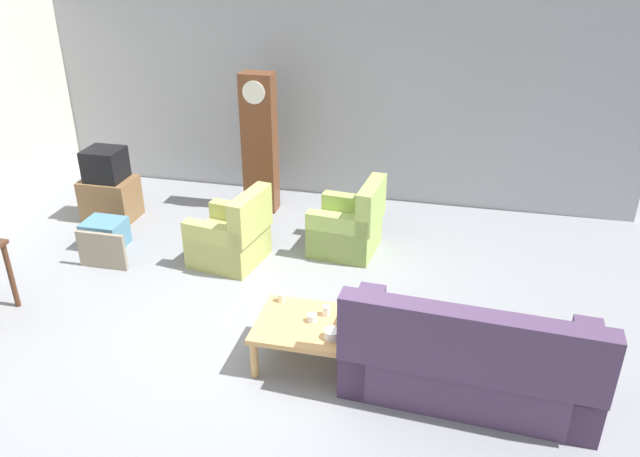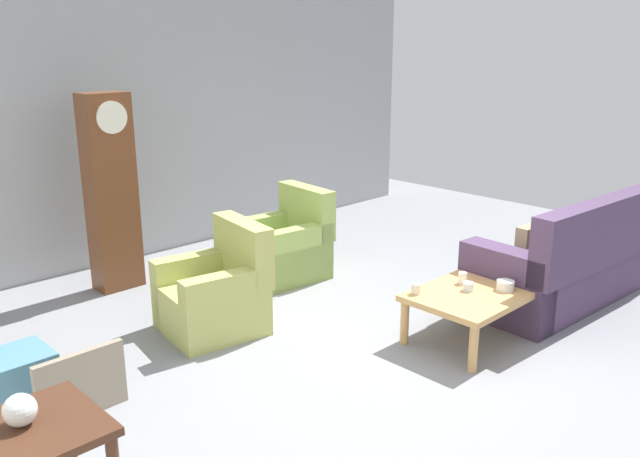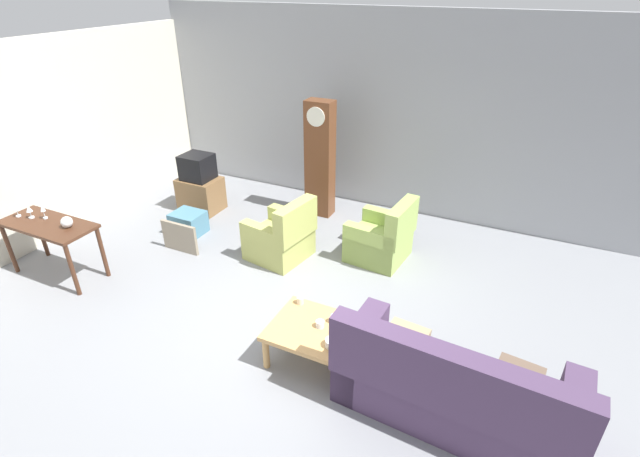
{
  "view_description": "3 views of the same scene",
  "coord_description": "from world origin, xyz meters",
  "px_view_note": "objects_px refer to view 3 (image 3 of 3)",
  "views": [
    {
      "loc": [
        1.77,
        -4.86,
        3.72
      ],
      "look_at": [
        0.49,
        0.62,
        0.9
      ],
      "focal_mm": 35.05,
      "sensor_mm": 36.0,
      "label": 1
    },
    {
      "loc": [
        -3.7,
        -3.02,
        2.38
      ],
      "look_at": [
        -0.03,
        0.75,
        0.87
      ],
      "focal_mm": 36.72,
      "sensor_mm": 36.0,
      "label": 2
    },
    {
      "loc": [
        2.23,
        -3.64,
        3.61
      ],
      "look_at": [
        -0.04,
        1.11,
        0.72
      ],
      "focal_mm": 26.1,
      "sensor_mm": 36.0,
      "label": 3
    }
  ],
  "objects_px": {
    "wine_glass_short": "(43,210)",
    "glass_dome_cloche": "(67,222)",
    "framed_picture_leaning": "(180,237)",
    "wine_glass_mid": "(29,210)",
    "armchair_olive_near": "(281,238)",
    "storage_box_blue": "(189,223)",
    "cup_blue_rimmed": "(320,324)",
    "cup_cream_tall": "(300,300)",
    "coffee_table_wood": "(317,333)",
    "console_table_dark": "(49,231)",
    "armchair_olive_far": "(382,240)",
    "tv_stand_cabinet": "(201,194)",
    "bowl_white_stacked": "(332,343)",
    "grandfather_clock": "(320,160)",
    "couch_floral": "(453,391)",
    "wine_glass_tall": "(16,209)",
    "cup_white_porcelain": "(334,319)",
    "tv_crt": "(197,167)"
  },
  "relations": [
    {
      "from": "armchair_olive_near",
      "to": "wine_glass_mid",
      "type": "distance_m",
      "value": 3.32
    },
    {
      "from": "framed_picture_leaning",
      "to": "storage_box_blue",
      "type": "distance_m",
      "value": 0.55
    },
    {
      "from": "cup_blue_rimmed",
      "to": "bowl_white_stacked",
      "type": "relative_size",
      "value": 0.62
    },
    {
      "from": "coffee_table_wood",
      "to": "cup_white_porcelain",
      "type": "height_order",
      "value": "cup_white_porcelain"
    },
    {
      "from": "wine_glass_short",
      "to": "cup_blue_rimmed",
      "type": "bearing_deg",
      "value": 0.18
    },
    {
      "from": "wine_glass_short",
      "to": "bowl_white_stacked",
      "type": "bearing_deg",
      "value": -2.57
    },
    {
      "from": "armchair_olive_near",
      "to": "framed_picture_leaning",
      "type": "relative_size",
      "value": 1.53
    },
    {
      "from": "wine_glass_short",
      "to": "glass_dome_cloche",
      "type": "bearing_deg",
      "value": -4.24
    },
    {
      "from": "coffee_table_wood",
      "to": "console_table_dark",
      "type": "distance_m",
      "value": 3.86
    },
    {
      "from": "tv_stand_cabinet",
      "to": "storage_box_blue",
      "type": "distance_m",
      "value": 0.85
    },
    {
      "from": "cup_cream_tall",
      "to": "bowl_white_stacked",
      "type": "height_order",
      "value": "cup_cream_tall"
    },
    {
      "from": "armchair_olive_near",
      "to": "glass_dome_cloche",
      "type": "xyz_separation_m",
      "value": [
        -2.16,
        -1.63,
        0.55
      ]
    },
    {
      "from": "cup_blue_rimmed",
      "to": "cup_cream_tall",
      "type": "distance_m",
      "value": 0.44
    },
    {
      "from": "tv_stand_cabinet",
      "to": "storage_box_blue",
      "type": "relative_size",
      "value": 1.42
    },
    {
      "from": "cup_cream_tall",
      "to": "grandfather_clock",
      "type": "bearing_deg",
      "value": 111.54
    },
    {
      "from": "wine_glass_mid",
      "to": "wine_glass_short",
      "type": "bearing_deg",
      "value": 19.98
    },
    {
      "from": "armchair_olive_near",
      "to": "console_table_dark",
      "type": "xyz_separation_m",
      "value": [
        -2.5,
        -1.67,
        0.36
      ]
    },
    {
      "from": "wine_glass_tall",
      "to": "wine_glass_mid",
      "type": "relative_size",
      "value": 0.99
    },
    {
      "from": "tv_stand_cabinet",
      "to": "tv_crt",
      "type": "distance_m",
      "value": 0.5
    },
    {
      "from": "cup_white_porcelain",
      "to": "wine_glass_tall",
      "type": "xyz_separation_m",
      "value": [
        -4.48,
        -0.25,
        0.42
      ]
    },
    {
      "from": "cup_cream_tall",
      "to": "coffee_table_wood",
      "type": "bearing_deg",
      "value": -40.27
    },
    {
      "from": "couch_floral",
      "to": "console_table_dark",
      "type": "relative_size",
      "value": 1.65
    },
    {
      "from": "coffee_table_wood",
      "to": "tv_crt",
      "type": "relative_size",
      "value": 2.0
    },
    {
      "from": "armchair_olive_far",
      "to": "wine_glass_tall",
      "type": "bearing_deg",
      "value": -151.96
    },
    {
      "from": "wine_glass_tall",
      "to": "wine_glass_mid",
      "type": "distance_m",
      "value": 0.2
    },
    {
      "from": "armchair_olive_far",
      "to": "cup_blue_rimmed",
      "type": "distance_m",
      "value": 2.17
    },
    {
      "from": "armchair_olive_far",
      "to": "tv_stand_cabinet",
      "type": "height_order",
      "value": "armchair_olive_far"
    },
    {
      "from": "armchair_olive_far",
      "to": "tv_stand_cabinet",
      "type": "xyz_separation_m",
      "value": [
        -3.32,
        0.17,
        -0.02
      ]
    },
    {
      "from": "armchair_olive_near",
      "to": "tv_stand_cabinet",
      "type": "xyz_separation_m",
      "value": [
        -2.02,
        0.76,
        -0.02
      ]
    },
    {
      "from": "storage_box_blue",
      "to": "wine_glass_mid",
      "type": "relative_size",
      "value": 2.75
    },
    {
      "from": "tv_stand_cabinet",
      "to": "storage_box_blue",
      "type": "bearing_deg",
      "value": -65.73
    },
    {
      "from": "armchair_olive_near",
      "to": "console_table_dark",
      "type": "height_order",
      "value": "armchair_olive_near"
    },
    {
      "from": "console_table_dark",
      "to": "tv_stand_cabinet",
      "type": "height_order",
      "value": "console_table_dark"
    },
    {
      "from": "wine_glass_tall",
      "to": "cup_white_porcelain",
      "type": "bearing_deg",
      "value": 3.2
    },
    {
      "from": "grandfather_clock",
      "to": "cup_cream_tall",
      "type": "relative_size",
      "value": 22.7
    },
    {
      "from": "grandfather_clock",
      "to": "tv_stand_cabinet",
      "type": "bearing_deg",
      "value": -158.33
    },
    {
      "from": "tv_crt",
      "to": "bowl_white_stacked",
      "type": "distance_m",
      "value": 4.44
    },
    {
      "from": "bowl_white_stacked",
      "to": "wine_glass_short",
      "type": "xyz_separation_m",
      "value": [
        -4.23,
        0.19,
        0.45
      ]
    },
    {
      "from": "wine_glass_tall",
      "to": "wine_glass_mid",
      "type": "xyz_separation_m",
      "value": [
        0.19,
        0.05,
        0.0
      ]
    },
    {
      "from": "armchair_olive_far",
      "to": "grandfather_clock",
      "type": "bearing_deg",
      "value": 146.67
    },
    {
      "from": "storage_box_blue",
      "to": "cup_blue_rimmed",
      "type": "height_order",
      "value": "cup_blue_rimmed"
    },
    {
      "from": "tv_crt",
      "to": "cup_white_porcelain",
      "type": "distance_m",
      "value": 4.15
    },
    {
      "from": "armchair_olive_far",
      "to": "wine_glass_tall",
      "type": "distance_m",
      "value": 4.91
    },
    {
      "from": "armchair_olive_far",
      "to": "cup_cream_tall",
      "type": "distance_m",
      "value": 1.94
    },
    {
      "from": "framed_picture_leaning",
      "to": "wine_glass_mid",
      "type": "height_order",
      "value": "wine_glass_mid"
    },
    {
      "from": "grandfather_clock",
      "to": "cup_blue_rimmed",
      "type": "xyz_separation_m",
      "value": [
        1.48,
        -3.1,
        -0.51
      ]
    },
    {
      "from": "storage_box_blue",
      "to": "cup_white_porcelain",
      "type": "distance_m",
      "value": 3.48
    },
    {
      "from": "console_table_dark",
      "to": "tv_crt",
      "type": "relative_size",
      "value": 2.71
    },
    {
      "from": "armchair_olive_near",
      "to": "storage_box_blue",
      "type": "distance_m",
      "value": 1.68
    },
    {
      "from": "couch_floral",
      "to": "framed_picture_leaning",
      "type": "relative_size",
      "value": 3.58
    }
  ]
}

